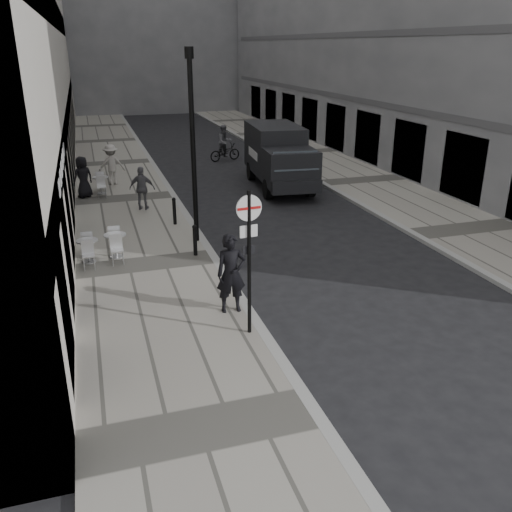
{
  "coord_description": "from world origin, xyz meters",
  "views": [
    {
      "loc": [
        -3.31,
        -4.58,
        6.06
      ],
      "look_at": [
        0.25,
        6.84,
        1.4
      ],
      "focal_mm": 38.0,
      "sensor_mm": 36.0,
      "label": 1
    }
  ],
  "objects_px": {
    "walking_man": "(231,274)",
    "lamppost": "(193,139)",
    "sign_post": "(249,244)",
    "cyclist": "(225,147)",
    "panel_van": "(278,154)"
  },
  "relations": [
    {
      "from": "lamppost",
      "to": "cyclist",
      "type": "bearing_deg",
      "value": 71.94
    },
    {
      "from": "sign_post",
      "to": "cyclist",
      "type": "height_order",
      "value": "sign_post"
    },
    {
      "from": "lamppost",
      "to": "sign_post",
      "type": "bearing_deg",
      "value": -90.86
    },
    {
      "from": "sign_post",
      "to": "lamppost",
      "type": "relative_size",
      "value": 0.55
    },
    {
      "from": "sign_post",
      "to": "cyclist",
      "type": "relative_size",
      "value": 1.63
    },
    {
      "from": "walking_man",
      "to": "sign_post",
      "type": "distance_m",
      "value": 1.59
    },
    {
      "from": "sign_post",
      "to": "panel_van",
      "type": "distance_m",
      "value": 13.79
    },
    {
      "from": "walking_man",
      "to": "sign_post",
      "type": "bearing_deg",
      "value": -82.21
    },
    {
      "from": "walking_man",
      "to": "cyclist",
      "type": "distance_m",
      "value": 18.73
    },
    {
      "from": "cyclist",
      "to": "sign_post",
      "type": "bearing_deg",
      "value": -117.58
    },
    {
      "from": "walking_man",
      "to": "lamppost",
      "type": "bearing_deg",
      "value": 90.26
    },
    {
      "from": "walking_man",
      "to": "sign_post",
      "type": "height_order",
      "value": "sign_post"
    },
    {
      "from": "cyclist",
      "to": "walking_man",
      "type": "bearing_deg",
      "value": -118.65
    },
    {
      "from": "walking_man",
      "to": "sign_post",
      "type": "xyz_separation_m",
      "value": [
        0.11,
        -1.13,
        1.11
      ]
    },
    {
      "from": "walking_man",
      "to": "panel_van",
      "type": "relative_size",
      "value": 0.33
    }
  ]
}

